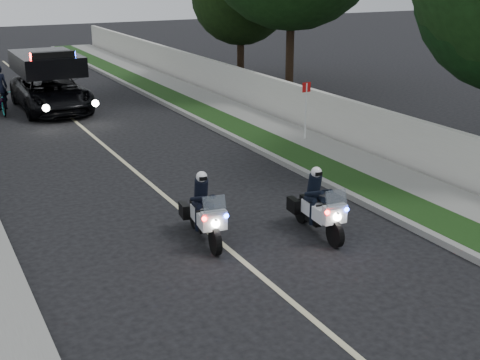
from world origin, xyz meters
The scene contains 14 objects.
ground centered at (0.00, 0.00, 0.00)m, with size 120.00×120.00×0.00m, color black.
curb_right centered at (4.10, 10.00, 0.07)m, with size 0.20×60.00×0.15m, color gray.
grass_verge centered at (4.80, 10.00, 0.08)m, with size 1.20×60.00×0.16m, color #193814.
sidewalk_right centered at (6.10, 10.00, 0.08)m, with size 1.40×60.00×0.16m, color gray.
property_wall centered at (7.10, 10.00, 0.75)m, with size 0.22×60.00×1.50m, color beige.
lane_marking centered at (0.00, 10.00, 0.00)m, with size 0.12×50.00×0.01m, color #BFB78C.
police_moto_left centered at (-0.24, 4.41, 0.00)m, with size 0.62×1.78×1.51m, color silver, non-canonical shape.
police_moto_right centered at (2.09, 3.59, 0.00)m, with size 0.62×1.77×1.50m, color silver, non-canonical shape.
police_suv centered at (-0.33, 19.13, 0.00)m, with size 2.53×5.45×2.65m, color black.
bicycle centered at (-2.25, 19.36, 0.00)m, with size 0.64×1.83×0.96m, color black.
cyclist centered at (-2.25, 19.36, 0.00)m, with size 0.63×0.42×1.74m, color black.
sign_post centered at (6.00, 10.08, 0.00)m, with size 0.33×0.33×2.09m, color #B40C20, non-canonical shape.
tree_right_d centered at (9.95, 17.45, 0.00)m, with size 7.95×7.95×13.25m, color #183D14, non-canonical shape.
tree_right_e centered at (9.85, 22.01, 0.00)m, with size 4.94×4.94×8.23m, color black, non-canonical shape.
Camera 1 is at (-5.36, -7.01, 5.56)m, focal length 47.62 mm.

